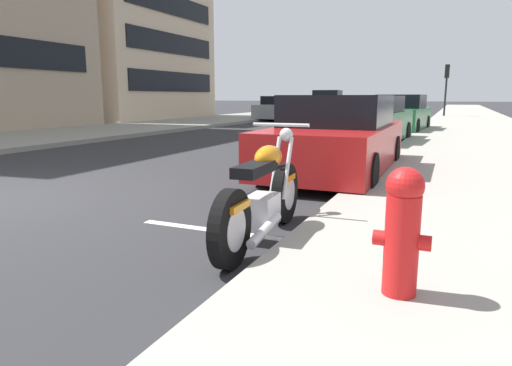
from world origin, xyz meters
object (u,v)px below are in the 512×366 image
parked_car_at_intersection (400,115)px  car_opposite_curb (281,109)px  crossing_truck (337,104)px  parked_motorcycle (263,198)px  parked_car_behind_motorcycle (370,122)px  fire_hydrant (402,228)px  parked_car_mid_block (337,138)px  traffic_signal_near_corner (447,79)px

parked_car_at_intersection → car_opposite_curb: bearing=52.6°
crossing_truck → parked_motorcycle: bearing=100.1°
parked_car_behind_motorcycle → fire_hydrant: size_ratio=4.97×
parked_car_mid_block → fire_hydrant: parked_car_mid_block is taller
parked_motorcycle → crossing_truck: crossing_truck is taller
parked_car_mid_block → traffic_signal_near_corner: size_ratio=1.37×
parked_car_at_intersection → fire_hydrant: (-16.12, -1.77, -0.10)m
parked_motorcycle → traffic_signal_near_corner: 28.72m
parked_motorcycle → parked_car_behind_motorcycle: parked_car_behind_motorcycle is taller
parked_motorcycle → crossing_truck: (29.05, 6.36, 0.43)m
parked_car_behind_motorcycle → car_opposite_curb: (12.05, 7.31, -0.00)m
parked_motorcycle → car_opposite_curb: (21.74, 7.95, 0.24)m
parked_car_behind_motorcycle → parked_car_at_intersection: (5.37, -0.28, 0.00)m
parked_motorcycle → fire_hydrant: 1.77m
parked_car_at_intersection → fire_hydrant: parked_car_at_intersection is taller
parked_car_mid_block → fire_hydrant: (-5.18, -1.68, -0.08)m
parked_car_behind_motorcycle → fire_hydrant: 10.95m
parked_motorcycle → fire_hydrant: size_ratio=2.59×
parked_car_mid_block → parked_car_at_intersection: 10.94m
parked_car_mid_block → crossing_truck: 25.67m
parked_motorcycle → crossing_truck: 29.75m
car_opposite_curb → fire_hydrant: (-22.80, -9.36, -0.09)m
parked_car_mid_block → parked_car_behind_motorcycle: parked_car_mid_block is taller
crossing_truck → car_opposite_curb: crossing_truck is taller
parked_car_at_intersection → crossing_truck: (13.99, 6.00, 0.18)m
parked_motorcycle → crossing_truck: bearing=9.7°
parked_car_behind_motorcycle → traffic_signal_near_corner: bearing=-1.0°
parked_car_behind_motorcycle → crossing_truck: bearing=20.2°
parked_motorcycle → parked_car_at_intersection: bearing=-1.2°
parked_car_mid_block → traffic_signal_near_corner: 24.61m
parked_motorcycle → parked_car_at_intersection: size_ratio=0.50×
parked_motorcycle → parked_car_behind_motorcycle: bearing=1.2°
crossing_truck → parked_car_at_intersection: bearing=110.9°
car_opposite_curb → fire_hydrant: 24.65m
parked_car_mid_block → crossing_truck: bearing=13.2°
parked_car_behind_motorcycle → crossing_truck: size_ratio=0.85×
crossing_truck → traffic_signal_near_corner: size_ratio=1.49×
parked_car_at_intersection → crossing_truck: size_ratio=0.89×
parked_car_at_intersection → crossing_truck: bearing=27.2°
parked_car_at_intersection → fire_hydrant: 16.22m
parked_car_behind_motorcycle → parked_car_mid_block: bearing=-172.4°
parked_motorcycle → parked_car_at_intersection: 15.07m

